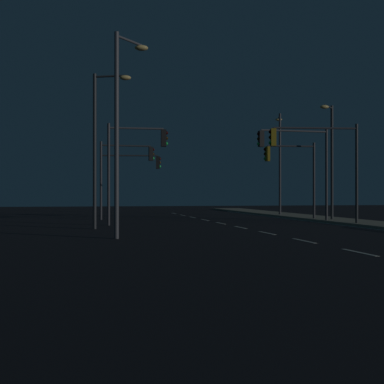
% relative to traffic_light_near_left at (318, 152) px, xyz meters
% --- Properties ---
extents(ground_plane, '(112.00, 112.00, 0.00)m').
position_rel_traffic_light_near_left_xyz_m(ground_plane, '(-4.66, -8.19, -4.04)').
color(ground_plane, black).
rests_on(ground_plane, ground).
extents(lane_markings_center, '(0.14, 50.00, 0.01)m').
position_rel_traffic_light_near_left_xyz_m(lane_markings_center, '(-4.66, -4.69, -4.03)').
color(lane_markings_center, silver).
rests_on(lane_markings_center, ground).
extents(lane_edge_line, '(0.14, 53.00, 0.01)m').
position_rel_traffic_light_near_left_xyz_m(lane_edge_line, '(1.41, -3.19, -4.03)').
color(lane_edge_line, silver).
rests_on(lane_edge_line, ground).
extents(traffic_light_near_left, '(4.96, 0.88, 5.46)m').
position_rel_traffic_light_near_left_xyz_m(traffic_light_near_left, '(0.00, 0.00, 0.00)').
color(traffic_light_near_left, '#2D3033').
rests_on(traffic_light_near_left, sidewalk_right).
extents(traffic_light_overhead_east, '(3.38, 0.40, 5.65)m').
position_rel_traffic_light_near_left_xyz_m(traffic_light_overhead_east, '(-9.87, 2.51, -0.10)').
color(traffic_light_overhead_east, '#38383D').
rests_on(traffic_light_overhead_east, ground).
extents(traffic_light_mid_right, '(4.56, 0.35, 5.63)m').
position_rel_traffic_light_near_left_xyz_m(traffic_light_mid_right, '(-0.01, 2.88, 0.09)').
color(traffic_light_mid_right, '#38383D').
rests_on(traffic_light_mid_right, sidewalk_right).
extents(traffic_light_mid_left, '(3.72, 0.38, 5.27)m').
position_rel_traffic_light_near_left_xyz_m(traffic_light_mid_left, '(-9.83, 9.22, -0.33)').
color(traffic_light_mid_left, '#38383D').
rests_on(traffic_light_mid_left, ground).
extents(traffic_light_far_right, '(3.47, 0.48, 4.97)m').
position_rel_traffic_light_near_left_xyz_m(traffic_light_far_right, '(0.72, 5.51, -0.41)').
color(traffic_light_far_right, '#38383D').
rests_on(traffic_light_far_right, sidewalk_right).
extents(traffic_light_near_right, '(4.56, 0.85, 4.89)m').
position_rel_traffic_light_near_left_xyz_m(traffic_light_near_right, '(-9.21, 13.23, -0.55)').
color(traffic_light_near_right, '#38383D').
rests_on(traffic_light_near_right, ground).
extents(street_lamp_far_end, '(1.32, 1.16, 7.19)m').
position_rel_traffic_light_near_left_xyz_m(street_lamp_far_end, '(2.65, 3.87, 0.40)').
color(street_lamp_far_end, '#2D3033').
rests_on(street_lamp_far_end, sidewalk_right).
extents(street_lamp_across_street, '(1.84, 0.86, 7.71)m').
position_rel_traffic_light_near_left_xyz_m(street_lamp_across_street, '(-11.82, -0.40, 0.55)').
color(street_lamp_across_street, '#2D3033').
rests_on(street_lamp_across_street, ground).
extents(street_lamp_median, '(1.46, 1.43, 8.05)m').
position_rel_traffic_light_near_left_xyz_m(street_lamp_median, '(-11.20, -6.09, 0.74)').
color(street_lamp_median, '#4C4C51').
rests_on(street_lamp_median, ground).
extents(street_lamp_corner, '(0.87, 1.81, 7.90)m').
position_rel_traffic_light_near_left_xyz_m(street_lamp_corner, '(2.61, 12.53, 0.80)').
color(street_lamp_corner, '#38383D').
rests_on(street_lamp_corner, sidewalk_right).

